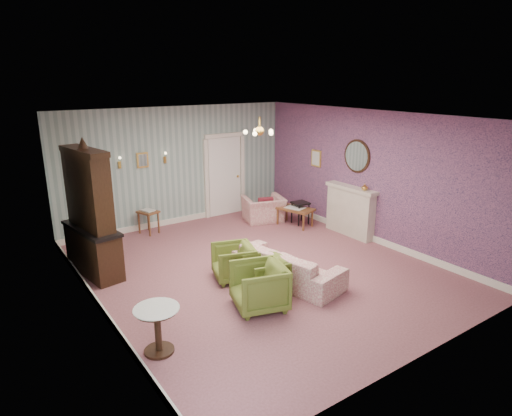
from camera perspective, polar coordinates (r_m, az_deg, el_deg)
floor at (r=8.63m, az=0.42°, el=-7.86°), size 7.00×7.00×0.00m
ceiling at (r=7.88m, az=0.47°, el=11.70°), size 7.00×7.00×0.00m
wall_back at (r=11.11m, az=-10.03°, el=5.34°), size 6.00×0.00×6.00m
wall_front at (r=5.78m, az=20.89°, el=-6.11°), size 6.00×0.00×6.00m
wall_left at (r=6.94m, az=-20.31°, el=-2.31°), size 0.00×7.00×7.00m
wall_right at (r=10.11m, az=14.53°, el=3.95°), size 0.00×7.00×7.00m
wall_right_floral at (r=10.10m, az=14.48°, el=3.94°), size 0.00×7.00×7.00m
door at (r=11.74m, az=-4.08°, el=4.30°), size 1.12×0.12×2.16m
olive_chair_a at (r=7.11m, az=0.38°, el=-9.83°), size 0.94×0.98×0.82m
olive_chair_b at (r=7.67m, az=1.29°, el=-8.35°), size 0.76×0.79×0.68m
olive_chair_c at (r=8.11m, az=-2.94°, el=-6.78°), size 0.84×0.87×0.72m
sofa_chintz at (r=8.02m, az=4.00°, el=-6.66°), size 1.07×2.19×0.82m
wingback_chair at (r=11.25m, az=0.99°, el=0.37°), size 1.12×0.89×0.86m
dresser at (r=8.58m, az=-20.74°, el=-0.18°), size 0.75×1.57×2.51m
fireplace at (r=10.49m, az=12.05°, el=-0.36°), size 0.30×1.40×1.16m
mantel_vase at (r=10.04m, az=13.84°, el=2.64°), size 0.15×0.15×0.15m
oval_mirror at (r=10.27m, az=12.87°, el=6.53°), size 0.04×0.76×0.84m
framed_print at (r=11.26m, az=7.77°, el=6.36°), size 0.04×0.34×0.42m
coffee_table at (r=11.03m, az=5.03°, el=-1.10°), size 0.75×1.01×0.46m
side_table_black at (r=11.14m, az=5.72°, el=-0.64°), size 0.41×0.41×0.57m
pedestal_table at (r=6.25m, az=-12.54°, el=-15.11°), size 0.74×0.74×0.67m
nesting_table at (r=10.72m, az=-13.67°, el=-1.66°), size 0.49×0.55×0.60m
gilt_mirror_back at (r=10.69m, az=-14.40°, el=6.00°), size 0.28×0.06×0.36m
sconce_left at (r=10.50m, az=-17.17°, el=5.59°), size 0.16×0.12×0.30m
sconce_right at (r=10.87m, az=-11.64°, el=6.35°), size 0.16×0.12×0.30m
chandelier at (r=7.91m, az=0.46°, el=9.75°), size 0.56×0.56×0.36m
burgundy_cushion at (r=11.09m, az=1.23°, el=0.42°), size 0.41×0.28×0.39m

